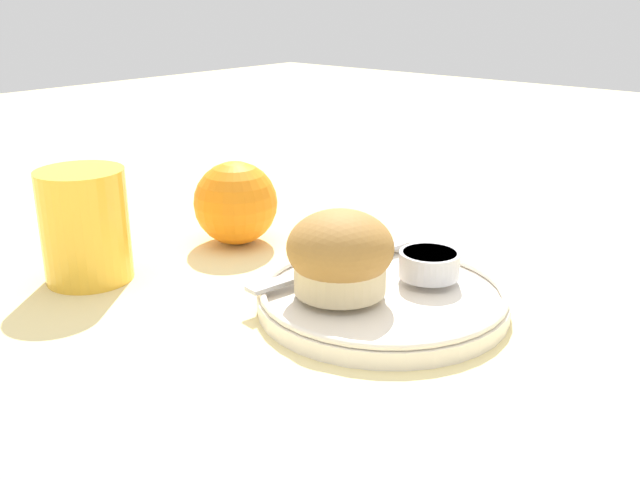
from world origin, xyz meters
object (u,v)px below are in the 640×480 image
object	(u,v)px
muffin	(340,255)
orange_fruit	(236,203)
juice_glass	(85,226)
butter_knife	(334,264)

from	to	relation	value
muffin	orange_fruit	world-z (taller)	muffin
muffin	juice_glass	distance (m)	0.24
muffin	orange_fruit	size ratio (longest dim) A/B	1.00
muffin	butter_knife	bearing A→B (deg)	44.73
orange_fruit	juice_glass	distance (m)	0.16
muffin	butter_knife	xyz separation A→B (m)	(0.04, 0.04, -0.03)
juice_glass	butter_knife	bearing A→B (deg)	-54.36
juice_glass	muffin	bearing A→B (deg)	-67.37
butter_knife	orange_fruit	bearing A→B (deg)	89.19
muffin	juice_glass	xyz separation A→B (m)	(-0.09, 0.22, -0.00)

